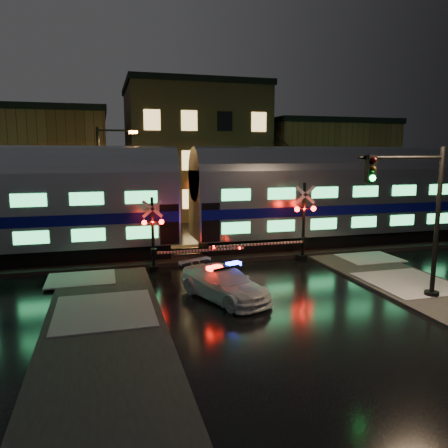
{
  "coord_description": "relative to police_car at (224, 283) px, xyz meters",
  "views": [
    {
      "loc": [
        -6.34,
        -18.73,
        5.78
      ],
      "look_at": [
        -0.47,
        2.5,
        2.2
      ],
      "focal_mm": 35.0,
      "sensor_mm": 36.0,
      "label": 1
    }
  ],
  "objects": [
    {
      "name": "ground",
      "position": [
        1.86,
        2.54,
        -0.65
      ],
      "size": [
        120.0,
        120.0,
        0.0
      ],
      "primitive_type": "plane",
      "color": "black",
      "rests_on": "ground"
    },
    {
      "name": "ballast",
      "position": [
        1.86,
        7.54,
        -0.53
      ],
      "size": [
        90.0,
        4.2,
        0.24
      ],
      "primitive_type": "cube",
      "color": "black",
      "rests_on": "ground"
    },
    {
      "name": "sidewalk_left",
      "position": [
        -4.64,
        -3.46,
        -0.59
      ],
      "size": [
        4.0,
        20.0,
        0.12
      ],
      "primitive_type": "cube",
      "color": "#2D2D2D",
      "rests_on": "ground"
    },
    {
      "name": "building_left",
      "position": [
        -11.14,
        24.54,
        3.85
      ],
      "size": [
        14.0,
        10.0,
        9.0
      ],
      "primitive_type": "cube",
      "color": "brown",
      "rests_on": "ground"
    },
    {
      "name": "building_mid",
      "position": [
        3.86,
        25.04,
        5.1
      ],
      "size": [
        12.0,
        11.0,
        11.5
      ],
      "primitive_type": "cube",
      "color": "brown",
      "rests_on": "ground"
    },
    {
      "name": "building_right",
      "position": [
        16.86,
        24.54,
        3.6
      ],
      "size": [
        12.0,
        10.0,
        8.5
      ],
      "primitive_type": "cube",
      "color": "brown",
      "rests_on": "ground"
    },
    {
      "name": "train",
      "position": [
        -0.17,
        7.54,
        2.74
      ],
      "size": [
        51.0,
        3.12,
        5.92
      ],
      "color": "black",
      "rests_on": "ballast"
    },
    {
      "name": "police_car",
      "position": [
        0.0,
        0.0,
        0.0
      ],
      "size": [
        3.37,
        4.78,
        1.44
      ],
      "rotation": [
        0.0,
        0.0,
        0.4
      ],
      "color": "white",
      "rests_on": "ground"
    },
    {
      "name": "crossing_signal_right",
      "position": [
        5.44,
        4.85,
        1.11
      ],
      "size": [
        5.99,
        0.66,
        4.24
      ],
      "color": "black",
      "rests_on": "ground"
    },
    {
      "name": "crossing_signal_left",
      "position": [
        -1.89,
        4.84,
        0.86
      ],
      "size": [
        5.2,
        0.63,
        3.68
      ],
      "color": "black",
      "rests_on": "ground"
    },
    {
      "name": "traffic_light",
      "position": [
        7.11,
        -2.22,
        2.55
      ],
      "size": [
        3.9,
        0.7,
        6.03
      ],
      "rotation": [
        0.0,
        0.0,
        -0.14
      ],
      "color": "black",
      "rests_on": "ground"
    },
    {
      "name": "streetlight",
      "position": [
        -4.43,
        11.54,
        3.57
      ],
      "size": [
        2.45,
        0.26,
        7.33
      ],
      "color": "black",
      "rests_on": "ground"
    }
  ]
}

